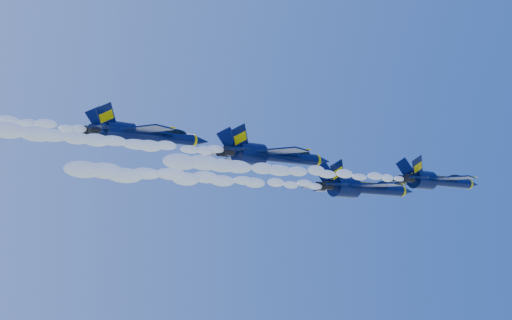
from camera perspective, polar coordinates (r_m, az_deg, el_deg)
jet_lead at (r=92.49m, az=14.31°, el=-1.61°), size 15.01×12.32×5.58m
smoke_trail_jet_lead at (r=75.77m, az=3.56°, el=-0.85°), size 33.06×1.55×1.40m
jet_second at (r=94.18m, az=8.57°, el=-2.20°), size 17.49×14.35×6.50m
smoke_trail_jet_second at (r=78.63m, az=-3.61°, el=-1.52°), size 33.06×1.81×1.63m
jet_third at (r=94.70m, az=1.27°, el=0.40°), size 18.81×15.43×6.99m
smoke_trail_jet_third at (r=81.61m, az=-12.27°, el=1.56°), size 33.06×1.95×1.75m
jet_fourth at (r=93.96m, az=-8.99°, el=2.06°), size 18.13×14.87×6.74m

